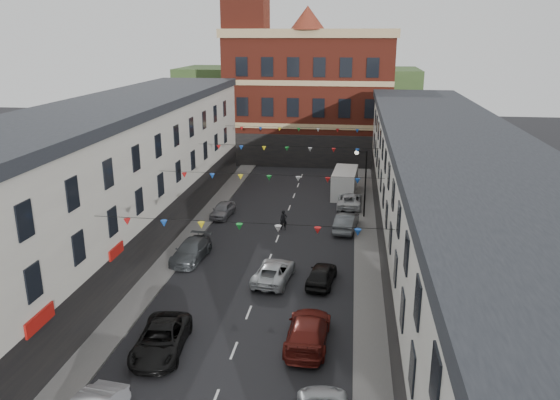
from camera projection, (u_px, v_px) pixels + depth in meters
The scene contains 19 objects.
ground at pixel (260, 283), 35.26m from camera, with size 160.00×160.00×0.00m, color black.
pavement_left at pixel (168, 263), 38.02m from camera, with size 1.80×64.00×0.15m, color #605E5B.
pavement_right at pixel (368, 275), 36.25m from camera, with size 1.80×64.00×0.15m, color #605E5B.
terrace_left at pixel (87, 192), 36.16m from camera, with size 8.40×56.00×10.70m.
terrace_right at pixel (452, 214), 33.29m from camera, with size 8.40×56.00×9.70m.
civic_building at pixel (310, 94), 68.87m from camera, with size 20.60×13.30×18.50m.
clock_tower at pixel (246, 38), 65.06m from camera, with size 5.60×5.60×30.00m.
distant_hill at pixel (298, 98), 93.10m from camera, with size 40.00×14.00×10.00m, color #304922.
street_lamp at pixel (363, 175), 46.56m from camera, with size 1.10×0.36×6.00m.
car_left_c at pixel (161, 339), 27.39m from camera, with size 2.32×5.03×1.40m, color black.
car_left_d at pixel (191, 251), 38.66m from camera, with size 1.93×4.74×1.37m, color #42474B.
car_left_e at pixel (223, 210), 47.82m from camera, with size 1.51×3.74×1.28m, color gray.
car_right_c at pixel (308, 331), 28.07m from camera, with size 2.12×5.21×1.51m, color maroon.
car_right_d at pixel (321, 275), 34.85m from camera, with size 1.59×3.95×1.35m, color black.
car_right_e at pixel (346, 222), 44.44m from camera, with size 1.55×4.45×1.47m, color #565B5F.
car_right_f at pixel (350, 200), 50.51m from camera, with size 2.18×4.73×1.31m, color silver.
moving_car at pixel (274, 272), 35.36m from camera, with size 2.13×4.62×1.28m, color silver.
white_van at pixel (345, 183), 54.12m from camera, with size 2.21×5.75×2.54m, color silver.
pedestrian at pixel (284, 220), 44.55m from camera, with size 0.61×0.40×1.67m, color black.
Camera 1 is at (5.56, -31.72, 15.38)m, focal length 35.00 mm.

